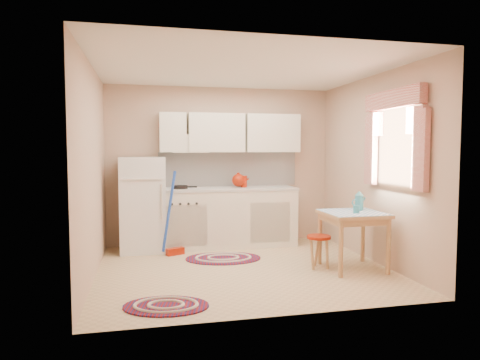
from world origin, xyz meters
name	(u,v)px	position (x,y,z in m)	size (l,w,h in m)	color
room_shell	(251,143)	(0.16, 0.24, 1.60)	(3.64, 3.60, 2.52)	tan
fridge	(143,204)	(-1.24, 1.25, 0.70)	(0.65, 0.60, 1.40)	white
broom	(175,213)	(-0.80, 0.90, 0.60)	(0.28, 0.12, 1.20)	#1D46B6
base_cabinets	(223,218)	(-0.02, 1.30, 0.44)	(2.25, 0.60, 0.88)	#EDE6CE
countertop	(223,189)	(-0.02, 1.30, 0.90)	(2.27, 0.62, 0.04)	beige
frying_pan	(180,187)	(-0.69, 1.25, 0.94)	(0.22, 0.22, 0.05)	black
red_kettle	(238,180)	(0.22, 1.30, 1.03)	(0.22, 0.20, 0.22)	#9C1A05
red_canister	(244,182)	(0.31, 1.30, 1.00)	(0.10, 0.10, 0.16)	#9C1A05
table	(353,241)	(1.34, -0.32, 0.36)	(0.72, 0.72, 0.72)	tan
stool	(319,252)	(0.94, -0.20, 0.21)	(0.30, 0.30, 0.42)	#9C1A05
coffee_pot	(359,201)	(1.49, -0.20, 0.85)	(0.13, 0.11, 0.27)	teal
mug	(356,210)	(1.33, -0.42, 0.77)	(0.08, 0.08, 0.10)	teal
rug_center	(223,258)	(-0.16, 0.52, 0.01)	(1.04, 0.69, 0.02)	maroon
rug_left	(166,306)	(-1.02, -1.14, 0.01)	(0.83, 0.55, 0.02)	maroon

